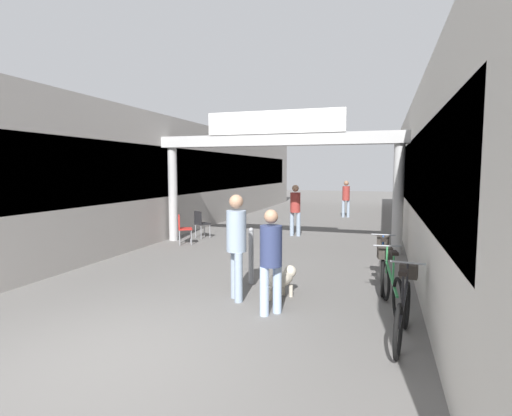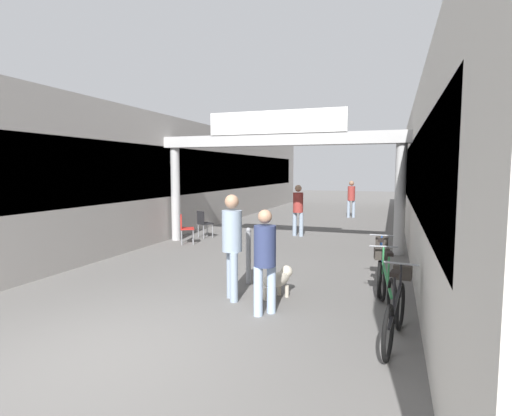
{
  "view_description": "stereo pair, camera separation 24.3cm",
  "coord_description": "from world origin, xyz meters",
  "px_view_note": "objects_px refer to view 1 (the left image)",
  "views": [
    {
      "loc": [
        2.96,
        -3.81,
        2.23
      ],
      "look_at": [
        0.0,
        5.48,
        1.3
      ],
      "focal_mm": 28.0,
      "sensor_mm": 36.0,
      "label": 1
    },
    {
      "loc": [
        3.19,
        -3.73,
        2.23
      ],
      "look_at": [
        0.0,
        5.48,
        1.3
      ],
      "focal_mm": 28.0,
      "sensor_mm": 36.0,
      "label": 2
    }
  ],
  "objects_px": {
    "bicycle_black_nearest": "(404,307)",
    "cafe_chair_black_farther": "(201,222)",
    "bollard_post_metal": "(251,255)",
    "pedestrian_companion": "(271,255)",
    "pedestrian_with_dog": "(236,240)",
    "pedestrian_elderly_walking": "(346,196)",
    "bicycle_blue_third": "(383,264)",
    "cafe_chair_red_nearer": "(182,227)",
    "dog_on_leash": "(283,279)",
    "bicycle_green_second": "(390,282)",
    "pedestrian_carrying_crate": "(295,207)"
  },
  "relations": [
    {
      "from": "pedestrian_companion",
      "to": "pedestrian_elderly_walking",
      "type": "height_order",
      "value": "pedestrian_elderly_walking"
    },
    {
      "from": "pedestrian_elderly_walking",
      "to": "bicycle_black_nearest",
      "type": "xyz_separation_m",
      "value": [
        1.95,
        -13.74,
        -0.56
      ]
    },
    {
      "from": "bicycle_green_second",
      "to": "pedestrian_carrying_crate",
      "type": "bearing_deg",
      "value": 114.38
    },
    {
      "from": "bicycle_black_nearest",
      "to": "bollard_post_metal",
      "type": "xyz_separation_m",
      "value": [
        -2.73,
        1.86,
        0.13
      ]
    },
    {
      "from": "bollard_post_metal",
      "to": "cafe_chair_black_farther",
      "type": "distance_m",
      "value": 5.57
    },
    {
      "from": "pedestrian_companion",
      "to": "bollard_post_metal",
      "type": "relative_size",
      "value": 1.47
    },
    {
      "from": "bicycle_black_nearest",
      "to": "bicycle_green_second",
      "type": "bearing_deg",
      "value": 97.23
    },
    {
      "from": "pedestrian_with_dog",
      "to": "cafe_chair_black_farther",
      "type": "xyz_separation_m",
      "value": [
        -3.32,
        5.54,
        -0.51
      ]
    },
    {
      "from": "pedestrian_elderly_walking",
      "to": "pedestrian_with_dog",
      "type": "bearing_deg",
      "value": -93.11
    },
    {
      "from": "bicycle_black_nearest",
      "to": "cafe_chair_red_nearer",
      "type": "xyz_separation_m",
      "value": [
        -6.01,
        5.18,
        0.1
      ]
    },
    {
      "from": "pedestrian_companion",
      "to": "cafe_chair_black_farther",
      "type": "distance_m",
      "value": 7.28
    },
    {
      "from": "pedestrian_carrying_crate",
      "to": "bollard_post_metal",
      "type": "distance_m",
      "value": 5.91
    },
    {
      "from": "pedestrian_elderly_walking",
      "to": "bicycle_green_second",
      "type": "bearing_deg",
      "value": -81.82
    },
    {
      "from": "bicycle_blue_third",
      "to": "pedestrian_carrying_crate",
      "type": "bearing_deg",
      "value": 118.02
    },
    {
      "from": "bicycle_black_nearest",
      "to": "bollard_post_metal",
      "type": "height_order",
      "value": "bollard_post_metal"
    },
    {
      "from": "bollard_post_metal",
      "to": "pedestrian_companion",
      "type": "bearing_deg",
      "value": -61.34
    },
    {
      "from": "bicycle_black_nearest",
      "to": "cafe_chair_black_farther",
      "type": "height_order",
      "value": "bicycle_black_nearest"
    },
    {
      "from": "bicycle_black_nearest",
      "to": "bicycle_blue_third",
      "type": "distance_m",
      "value": 2.42
    },
    {
      "from": "bicycle_black_nearest",
      "to": "cafe_chair_black_farther",
      "type": "bearing_deg",
      "value": 133.17
    },
    {
      "from": "bicycle_green_second",
      "to": "pedestrian_companion",
      "type": "bearing_deg",
      "value": -154.04
    },
    {
      "from": "pedestrian_with_dog",
      "to": "pedestrian_elderly_walking",
      "type": "xyz_separation_m",
      "value": [
        0.7,
        12.9,
        -0.06
      ]
    },
    {
      "from": "cafe_chair_black_farther",
      "to": "pedestrian_companion",
      "type": "bearing_deg",
      "value": -55.95
    },
    {
      "from": "pedestrian_elderly_walking",
      "to": "bicycle_blue_third",
      "type": "distance_m",
      "value": 11.48
    },
    {
      "from": "pedestrian_companion",
      "to": "bicycle_blue_third",
      "type": "distance_m",
      "value": 2.67
    },
    {
      "from": "dog_on_leash",
      "to": "cafe_chair_black_farther",
      "type": "bearing_deg",
      "value": 127.99
    },
    {
      "from": "pedestrian_carrying_crate",
      "to": "cafe_chair_red_nearer",
      "type": "bearing_deg",
      "value": -138.61
    },
    {
      "from": "pedestrian_elderly_walking",
      "to": "bicycle_blue_third",
      "type": "relative_size",
      "value": 1.02
    },
    {
      "from": "dog_on_leash",
      "to": "cafe_chair_red_nearer",
      "type": "height_order",
      "value": "cafe_chair_red_nearer"
    },
    {
      "from": "bicycle_black_nearest",
      "to": "bicycle_blue_third",
      "type": "xyz_separation_m",
      "value": [
        -0.27,
        2.4,
        0.0
      ]
    },
    {
      "from": "bicycle_blue_third",
      "to": "cafe_chair_black_farther",
      "type": "distance_m",
      "value": 6.96
    },
    {
      "from": "cafe_chair_red_nearer",
      "to": "bicycle_green_second",
      "type": "bearing_deg",
      "value": -34.15
    },
    {
      "from": "cafe_chair_black_farther",
      "to": "pedestrian_carrying_crate",
      "type": "bearing_deg",
      "value": 25.31
    },
    {
      "from": "pedestrian_with_dog",
      "to": "dog_on_leash",
      "type": "bearing_deg",
      "value": 25.84
    },
    {
      "from": "pedestrian_with_dog",
      "to": "cafe_chair_black_farther",
      "type": "bearing_deg",
      "value": 120.98
    },
    {
      "from": "dog_on_leash",
      "to": "bicycle_blue_third",
      "type": "relative_size",
      "value": 0.45
    },
    {
      "from": "cafe_chair_red_nearer",
      "to": "pedestrian_companion",
      "type": "bearing_deg",
      "value": -49.68
    },
    {
      "from": "pedestrian_carrying_crate",
      "to": "bicycle_blue_third",
      "type": "height_order",
      "value": "pedestrian_carrying_crate"
    },
    {
      "from": "bicycle_black_nearest",
      "to": "pedestrian_with_dog",
      "type": "bearing_deg",
      "value": 162.47
    },
    {
      "from": "pedestrian_carrying_crate",
      "to": "bicycle_green_second",
      "type": "height_order",
      "value": "pedestrian_carrying_crate"
    },
    {
      "from": "pedestrian_companion",
      "to": "bicycle_blue_third",
      "type": "bearing_deg",
      "value": 51.31
    },
    {
      "from": "pedestrian_companion",
      "to": "bicycle_green_second",
      "type": "bearing_deg",
      "value": 25.96
    },
    {
      "from": "bicycle_green_second",
      "to": "bicycle_black_nearest",
      "type": "bearing_deg",
      "value": -82.77
    },
    {
      "from": "pedestrian_carrying_crate",
      "to": "bicycle_green_second",
      "type": "xyz_separation_m",
      "value": [
        2.96,
        -6.52,
        -0.56
      ]
    },
    {
      "from": "dog_on_leash",
      "to": "cafe_chair_black_farther",
      "type": "xyz_separation_m",
      "value": [
        -4.05,
        5.19,
        0.21
      ]
    },
    {
      "from": "pedestrian_with_dog",
      "to": "bicycle_blue_third",
      "type": "xyz_separation_m",
      "value": [
        2.38,
        1.56,
        -0.61
      ]
    },
    {
      "from": "pedestrian_elderly_walking",
      "to": "bollard_post_metal",
      "type": "relative_size",
      "value": 1.56
    },
    {
      "from": "pedestrian_with_dog",
      "to": "cafe_chair_red_nearer",
      "type": "distance_m",
      "value": 5.51
    },
    {
      "from": "bollard_post_metal",
      "to": "cafe_chair_red_nearer",
      "type": "distance_m",
      "value": 4.67
    },
    {
      "from": "pedestrian_with_dog",
      "to": "pedestrian_companion",
      "type": "bearing_deg",
      "value": -33.0
    },
    {
      "from": "bicycle_blue_third",
      "to": "bollard_post_metal",
      "type": "distance_m",
      "value": 2.52
    }
  ]
}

